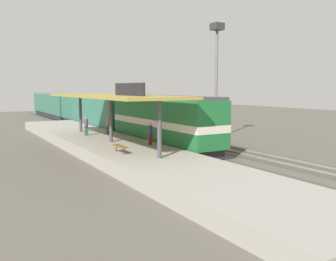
{
  "coord_description": "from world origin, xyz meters",
  "views": [
    {
      "loc": [
        -15.55,
        -27.52,
        5.25
      ],
      "look_at": [
        -1.38,
        -3.61,
        2.0
      ],
      "focal_mm": 39.04,
      "sensor_mm": 36.0,
      "label": 1
    }
  ],
  "objects_px": {
    "passenger_carriage_rear": "(54,105)",
    "person_boarding": "(86,125)",
    "platform_bench": "(120,146)",
    "person_waiting": "(150,132)",
    "light_mast": "(217,57)",
    "person_walking": "(108,124)",
    "locomotive": "(163,121)",
    "freight_car": "(173,119)",
    "passenger_carriage_front": "(93,111)"
  },
  "relations": [
    {
      "from": "person_walking",
      "to": "person_boarding",
      "type": "xyz_separation_m",
      "value": [
        -2.03,
        0.22,
        0.0
      ]
    },
    {
      "from": "light_mast",
      "to": "person_waiting",
      "type": "bearing_deg",
      "value": -153.6
    },
    {
      "from": "light_mast",
      "to": "person_walking",
      "type": "relative_size",
      "value": 6.84
    },
    {
      "from": "passenger_carriage_rear",
      "to": "platform_bench",
      "type": "bearing_deg",
      "value": -97.86
    },
    {
      "from": "freight_car",
      "to": "light_mast",
      "type": "bearing_deg",
      "value": -44.86
    },
    {
      "from": "platform_bench",
      "to": "passenger_carriage_front",
      "type": "distance_m",
      "value": 23.48
    },
    {
      "from": "freight_car",
      "to": "passenger_carriage_rear",
      "type": "bearing_deg",
      "value": 97.94
    },
    {
      "from": "locomotive",
      "to": "person_boarding",
      "type": "bearing_deg",
      "value": 134.05
    },
    {
      "from": "person_boarding",
      "to": "locomotive",
      "type": "bearing_deg",
      "value": -45.95
    },
    {
      "from": "passenger_carriage_rear",
      "to": "light_mast",
      "type": "distance_m",
      "value": 37.5
    },
    {
      "from": "passenger_carriage_front",
      "to": "freight_car",
      "type": "distance_m",
      "value": 13.03
    },
    {
      "from": "platform_bench",
      "to": "passenger_carriage_rear",
      "type": "relative_size",
      "value": 0.08
    },
    {
      "from": "light_mast",
      "to": "person_waiting",
      "type": "distance_m",
      "value": 13.3
    },
    {
      "from": "platform_bench",
      "to": "person_waiting",
      "type": "relative_size",
      "value": 0.99
    },
    {
      "from": "person_boarding",
      "to": "light_mast",
      "type": "bearing_deg",
      "value": -11.52
    },
    {
      "from": "platform_bench",
      "to": "locomotive",
      "type": "bearing_deg",
      "value": 37.95
    },
    {
      "from": "locomotive",
      "to": "light_mast",
      "type": "height_order",
      "value": "light_mast"
    },
    {
      "from": "locomotive",
      "to": "passenger_carriage_front",
      "type": "bearing_deg",
      "value": 90.0
    },
    {
      "from": "locomotive",
      "to": "platform_bench",
      "type": "bearing_deg",
      "value": -142.05
    },
    {
      "from": "platform_bench",
      "to": "person_walking",
      "type": "bearing_deg",
      "value": 73.06
    },
    {
      "from": "person_waiting",
      "to": "passenger_carriage_front",
      "type": "bearing_deg",
      "value": 82.86
    },
    {
      "from": "person_waiting",
      "to": "passenger_carriage_rear",
      "type": "bearing_deg",
      "value": 86.44
    },
    {
      "from": "passenger_carriage_front",
      "to": "passenger_carriage_rear",
      "type": "bearing_deg",
      "value": 90.0
    },
    {
      "from": "passenger_carriage_front",
      "to": "passenger_carriage_rear",
      "type": "height_order",
      "value": "same"
    },
    {
      "from": "person_walking",
      "to": "passenger_carriage_rear",
      "type": "bearing_deg",
      "value": 84.85
    },
    {
      "from": "passenger_carriage_rear",
      "to": "freight_car",
      "type": "xyz_separation_m",
      "value": [
        4.6,
        -32.99,
        -0.34
      ]
    },
    {
      "from": "passenger_carriage_rear",
      "to": "person_walking",
      "type": "height_order",
      "value": "passenger_carriage_rear"
    },
    {
      "from": "passenger_carriage_rear",
      "to": "light_mast",
      "type": "bearing_deg",
      "value": -77.83
    },
    {
      "from": "person_boarding",
      "to": "person_walking",
      "type": "bearing_deg",
      "value": -6.23
    },
    {
      "from": "passenger_carriage_rear",
      "to": "person_waiting",
      "type": "height_order",
      "value": "passenger_carriage_rear"
    },
    {
      "from": "light_mast",
      "to": "person_walking",
      "type": "height_order",
      "value": "light_mast"
    },
    {
      "from": "person_waiting",
      "to": "light_mast",
      "type": "bearing_deg",
      "value": 26.4
    },
    {
      "from": "freight_car",
      "to": "person_walking",
      "type": "height_order",
      "value": "freight_car"
    },
    {
      "from": "person_walking",
      "to": "person_boarding",
      "type": "bearing_deg",
      "value": 173.77
    },
    {
      "from": "passenger_carriage_rear",
      "to": "light_mast",
      "type": "relative_size",
      "value": 1.71
    },
    {
      "from": "passenger_carriage_rear",
      "to": "person_boarding",
      "type": "relative_size",
      "value": 11.7
    },
    {
      "from": "passenger_carriage_rear",
      "to": "person_boarding",
      "type": "bearing_deg",
      "value": -98.61
    },
    {
      "from": "freight_car",
      "to": "light_mast",
      "type": "relative_size",
      "value": 1.03
    },
    {
      "from": "person_walking",
      "to": "person_boarding",
      "type": "height_order",
      "value": "same"
    },
    {
      "from": "platform_bench",
      "to": "passenger_carriage_rear",
      "type": "distance_m",
      "value": 43.9
    },
    {
      "from": "locomotive",
      "to": "person_walking",
      "type": "height_order",
      "value": "locomotive"
    },
    {
      "from": "freight_car",
      "to": "locomotive",
      "type": "bearing_deg",
      "value": -128.37
    },
    {
      "from": "locomotive",
      "to": "freight_car",
      "type": "bearing_deg",
      "value": 51.63
    },
    {
      "from": "platform_bench",
      "to": "passenger_carriage_front",
      "type": "bearing_deg",
      "value": 75.18
    },
    {
      "from": "locomotive",
      "to": "person_waiting",
      "type": "height_order",
      "value": "locomotive"
    },
    {
      "from": "freight_car",
      "to": "person_walking",
      "type": "distance_m",
      "value": 7.68
    },
    {
      "from": "locomotive",
      "to": "freight_car",
      "type": "distance_m",
      "value": 7.42
    },
    {
      "from": "passenger_carriage_rear",
      "to": "person_boarding",
      "type": "height_order",
      "value": "passenger_carriage_rear"
    },
    {
      "from": "passenger_carriage_rear",
      "to": "person_walking",
      "type": "distance_m",
      "value": 33.91
    },
    {
      "from": "platform_bench",
      "to": "person_waiting",
      "type": "bearing_deg",
      "value": 32.17
    }
  ]
}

